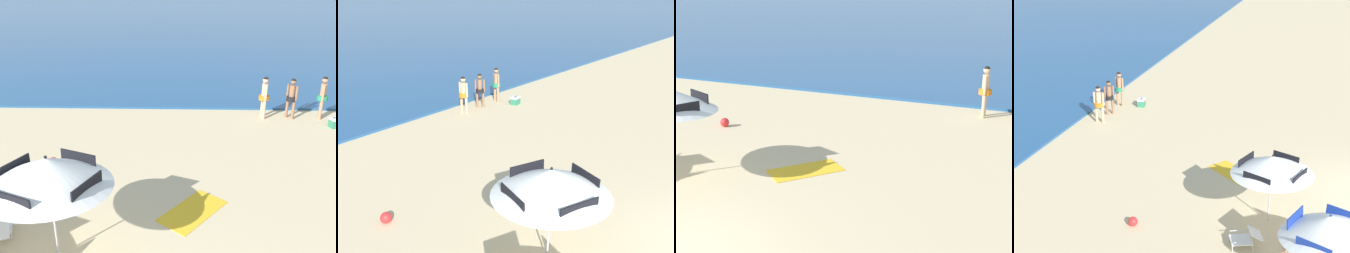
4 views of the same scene
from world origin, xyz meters
TOP-DOWN VIEW (x-y plane):
  - beach_umbrella_striped_main at (-2.38, 3.36)m, footprint 3.47×3.48m
  - beach_umbrella_striped_second at (-4.77, 1.72)m, footprint 3.47×3.48m
  - lounge_chair_under_umbrella at (-3.64, 2.21)m, footprint 0.59×0.89m
  - lounge_chair_beside_umbrella at (-3.81, 3.82)m, footprint 0.82×1.02m
  - person_standing_near_shore at (6.06, 11.95)m, footprint 0.44×0.51m
  - person_standing_beside at (4.78, 11.94)m, footprint 0.42×0.42m
  - person_wading_in at (3.64, 11.94)m, footprint 0.44×0.53m
  - cooler_box at (6.30, 10.87)m, footprint 0.55×0.43m
  - beach_ball at (-3.80, 7.25)m, footprint 0.29×0.29m
  - beach_towel at (0.43, 4.99)m, footprint 1.83×1.97m

SIDE VIEW (x-z plane):
  - beach_towel at x=0.43m, z-range 0.00..0.01m
  - beach_ball at x=-3.80m, z-range 0.00..0.29m
  - cooler_box at x=6.30m, z-range -0.01..0.42m
  - lounge_chair_beside_umbrella at x=-3.81m, z-range 0.01..0.53m
  - lounge_chair_under_umbrella at x=-3.64m, z-range 0.02..0.53m
  - person_standing_beside at x=4.78m, z-range 0.13..1.85m
  - person_wading_in at x=3.64m, z-range 0.14..1.92m
  - person_standing_near_shore at x=6.06m, z-range 0.14..1.94m
  - beach_umbrella_striped_second at x=-4.77m, z-range 0.63..2.74m
  - beach_umbrella_striped_main at x=-2.38m, z-range 0.79..3.06m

